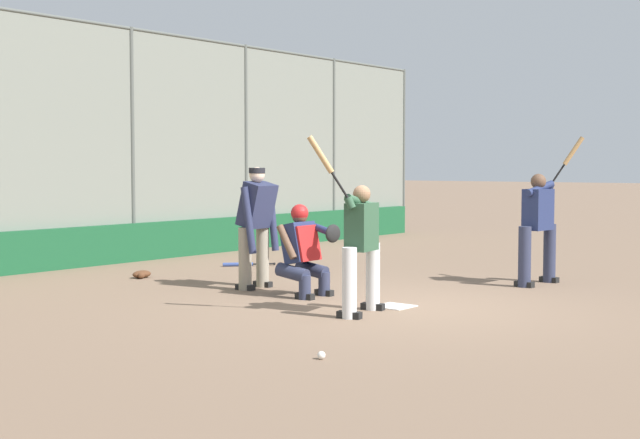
{
  "coord_description": "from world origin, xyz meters",
  "views": [
    {
      "loc": [
        9.1,
        6.03,
        1.74
      ],
      "look_at": [
        0.21,
        -1.0,
        1.05
      ],
      "focal_mm": 50.0,
      "sensor_mm": 36.0,
      "label": 1
    }
  ],
  "objects_px": {
    "batter_at_plate": "(361,244)",
    "umpire_home": "(256,223)",
    "batter_on_deck": "(538,224)",
    "catcher_behind_plate": "(304,249)",
    "spare_bat_by_padding": "(242,264)",
    "baseball_loose": "(321,355)",
    "fielding_glove_on_dirt": "(142,274)"
  },
  "relations": [
    {
      "from": "umpire_home",
      "to": "fielding_glove_on_dirt",
      "type": "relative_size",
      "value": 5.29
    },
    {
      "from": "batter_on_deck",
      "to": "fielding_glove_on_dirt",
      "type": "bearing_deg",
      "value": 125.55
    },
    {
      "from": "batter_at_plate",
      "to": "fielding_glove_on_dirt",
      "type": "distance_m",
      "value": 4.72
    },
    {
      "from": "umpire_home",
      "to": "catcher_behind_plate",
      "type": "bearing_deg",
      "value": 76.76
    },
    {
      "from": "fielding_glove_on_dirt",
      "to": "batter_at_plate",
      "type": "bearing_deg",
      "value": 82.25
    },
    {
      "from": "baseball_loose",
      "to": "fielding_glove_on_dirt",
      "type": "bearing_deg",
      "value": -116.11
    },
    {
      "from": "spare_bat_by_padding",
      "to": "baseball_loose",
      "type": "bearing_deg",
      "value": 90.56
    },
    {
      "from": "umpire_home",
      "to": "fielding_glove_on_dirt",
      "type": "distance_m",
      "value": 2.38
    },
    {
      "from": "batter_on_deck",
      "to": "catcher_behind_plate",
      "type": "bearing_deg",
      "value": 151.92
    },
    {
      "from": "batter_on_deck",
      "to": "umpire_home",
      "type": "bearing_deg",
      "value": 138.97
    },
    {
      "from": "catcher_behind_plate",
      "to": "batter_on_deck",
      "type": "height_order",
      "value": "batter_on_deck"
    },
    {
      "from": "batter_at_plate",
      "to": "umpire_home",
      "type": "height_order",
      "value": "batter_at_plate"
    },
    {
      "from": "fielding_glove_on_dirt",
      "to": "baseball_loose",
      "type": "relative_size",
      "value": 4.39
    },
    {
      "from": "batter_at_plate",
      "to": "spare_bat_by_padding",
      "type": "height_order",
      "value": "batter_at_plate"
    },
    {
      "from": "umpire_home",
      "to": "spare_bat_by_padding",
      "type": "xyz_separation_m",
      "value": [
        -1.93,
        -2.1,
        -0.89
      ]
    },
    {
      "from": "batter_on_deck",
      "to": "spare_bat_by_padding",
      "type": "distance_m",
      "value": 5.19
    },
    {
      "from": "catcher_behind_plate",
      "to": "baseball_loose",
      "type": "distance_m",
      "value": 3.91
    },
    {
      "from": "batter_on_deck",
      "to": "baseball_loose",
      "type": "xyz_separation_m",
      "value": [
        5.91,
        0.63,
        -0.85
      ]
    },
    {
      "from": "spare_bat_by_padding",
      "to": "fielding_glove_on_dirt",
      "type": "xyz_separation_m",
      "value": [
        2.14,
        -0.1,
        0.02
      ]
    },
    {
      "from": "umpire_home",
      "to": "spare_bat_by_padding",
      "type": "distance_m",
      "value": 2.99
    },
    {
      "from": "spare_bat_by_padding",
      "to": "fielding_glove_on_dirt",
      "type": "height_order",
      "value": "fielding_glove_on_dirt"
    },
    {
      "from": "batter_at_plate",
      "to": "batter_on_deck",
      "type": "xyz_separation_m",
      "value": [
        -3.71,
        0.52,
        0.06
      ]
    },
    {
      "from": "catcher_behind_plate",
      "to": "spare_bat_by_padding",
      "type": "height_order",
      "value": "catcher_behind_plate"
    },
    {
      "from": "batter_on_deck",
      "to": "spare_bat_by_padding",
      "type": "relative_size",
      "value": 3.05
    },
    {
      "from": "catcher_behind_plate",
      "to": "batter_at_plate",
      "type": "bearing_deg",
      "value": 62.78
    },
    {
      "from": "spare_bat_by_padding",
      "to": "baseball_loose",
      "type": "distance_m",
      "value": 7.54
    },
    {
      "from": "umpire_home",
      "to": "fielding_glove_on_dirt",
      "type": "bearing_deg",
      "value": -89.05
    },
    {
      "from": "spare_bat_by_padding",
      "to": "umpire_home",
      "type": "bearing_deg",
      "value": 89.32
    },
    {
      "from": "catcher_behind_plate",
      "to": "umpire_home",
      "type": "xyz_separation_m",
      "value": [
        -0.15,
        -1.0,
        0.29
      ]
    },
    {
      "from": "umpire_home",
      "to": "batter_at_plate",
      "type": "bearing_deg",
      "value": 66.09
    },
    {
      "from": "batter_at_plate",
      "to": "batter_on_deck",
      "type": "relative_size",
      "value": 0.96
    },
    {
      "from": "batter_at_plate",
      "to": "baseball_loose",
      "type": "bearing_deg",
      "value": 15.85
    }
  ]
}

